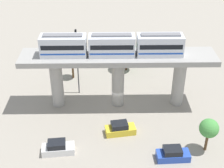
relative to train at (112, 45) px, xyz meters
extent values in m
plane|color=gray|center=(0.00, -0.95, -10.23)|extent=(120.00, 120.00, 0.00)
cylinder|color=#999691|center=(0.00, -10.33, -6.28)|extent=(1.90, 1.90, 7.90)
cylinder|color=#999691|center=(0.00, -0.95, -6.28)|extent=(1.90, 1.90, 7.90)
cylinder|color=#999691|center=(0.00, 8.42, -6.28)|extent=(1.90, 1.90, 7.90)
cube|color=#999691|center=(0.00, -0.95, -1.93)|extent=(5.20, 28.85, 0.80)
cube|color=silver|center=(0.00, -6.95, -0.03)|extent=(2.60, 6.60, 3.00)
cube|color=black|center=(0.00, -6.95, 0.22)|extent=(2.64, 6.07, 0.70)
cube|color=#1947B2|center=(0.00, -6.95, -0.78)|extent=(2.64, 6.34, 0.24)
cube|color=slate|center=(0.00, -6.95, 1.59)|extent=(1.10, 5.61, 0.24)
cube|color=silver|center=(0.00, 0.00, -0.03)|extent=(2.60, 6.60, 3.00)
cube|color=black|center=(0.00, 0.00, 0.22)|extent=(2.64, 6.07, 0.70)
cube|color=#1947B2|center=(0.00, 0.00, -0.78)|extent=(2.64, 6.34, 0.24)
cube|color=slate|center=(0.00, 0.00, 1.59)|extent=(1.10, 5.61, 0.24)
cube|color=silver|center=(0.00, 6.95, -0.03)|extent=(2.60, 6.60, 3.00)
cube|color=black|center=(0.00, 6.95, 0.22)|extent=(2.64, 6.07, 0.70)
cube|color=#1947B2|center=(0.00, 6.95, -0.78)|extent=(2.64, 6.34, 0.24)
cube|color=slate|center=(0.00, 6.95, 1.59)|extent=(1.10, 5.61, 0.24)
cube|color=white|center=(-11.00, 7.13, -9.73)|extent=(2.20, 4.35, 1.00)
cube|color=black|center=(-11.00, 7.28, -8.85)|extent=(1.85, 2.45, 0.76)
cube|color=yellow|center=(-7.23, -1.11, -9.73)|extent=(2.43, 4.43, 1.00)
cube|color=black|center=(-7.23, -0.96, -8.85)|extent=(1.98, 2.53, 0.76)
cube|color=#284CB7|center=(-12.43, -7.60, -9.73)|extent=(2.00, 4.28, 1.00)
cube|color=black|center=(-12.43, -7.45, -8.85)|extent=(1.75, 2.38, 0.76)
cylinder|color=brown|center=(11.22, -2.91, -8.91)|extent=(0.36, 0.36, 2.65)
sphere|color=#38843D|center=(11.22, -2.91, -6.51)|extent=(3.90, 3.90, 3.90)
cylinder|color=brown|center=(8.45, 6.84, -8.88)|extent=(0.36, 0.36, 2.71)
sphere|color=#2D7233|center=(8.45, 6.84, -6.85)|extent=(2.46, 2.46, 2.46)
cylinder|color=brown|center=(-10.82, -12.16, -8.78)|extent=(0.36, 0.36, 2.91)
sphere|color=#479342|center=(-10.82, -12.16, -6.64)|extent=(2.51, 2.51, 2.51)
cylinder|color=#4C4C51|center=(3.40, 5.42, -4.88)|extent=(0.20, 0.20, 10.70)
cube|color=black|center=(3.40, 5.42, 0.77)|extent=(0.44, 0.28, 0.60)
camera|label=1|loc=(-43.16, 0.66, 19.73)|focal=52.65mm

